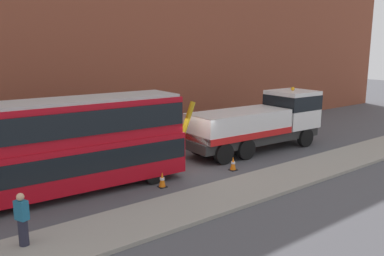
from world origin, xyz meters
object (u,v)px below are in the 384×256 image
(recovery_tow_truck, at_px, (261,121))
(traffic_cone_midway, at_px, (233,164))
(traffic_cone_near_bus, at_px, (162,180))
(pedestrian_onlooker, at_px, (22,220))
(double_decker_bus, at_px, (60,143))

(recovery_tow_truck, xyz_separation_m, traffic_cone_midway, (-4.20, -2.03, -1.42))
(traffic_cone_near_bus, bearing_deg, traffic_cone_midway, -1.88)
(recovery_tow_truck, xyz_separation_m, pedestrian_onlooker, (-14.98, -3.93, -0.77))
(pedestrian_onlooker, bearing_deg, recovery_tow_truck, -8.79)
(double_decker_bus, relative_size, pedestrian_onlooker, 6.51)
(double_decker_bus, relative_size, traffic_cone_near_bus, 15.47)
(recovery_tow_truck, relative_size, pedestrian_onlooker, 5.97)
(recovery_tow_truck, height_order, double_decker_bus, double_decker_bus)
(pedestrian_onlooker, distance_m, traffic_cone_near_bus, 6.88)
(pedestrian_onlooker, height_order, traffic_cone_midway, pedestrian_onlooker)
(recovery_tow_truck, distance_m, traffic_cone_midway, 4.88)
(traffic_cone_midway, bearing_deg, traffic_cone_near_bus, 178.12)
(traffic_cone_midway, bearing_deg, pedestrian_onlooker, -169.99)
(recovery_tow_truck, height_order, pedestrian_onlooker, recovery_tow_truck)
(recovery_tow_truck, distance_m, pedestrian_onlooker, 15.51)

